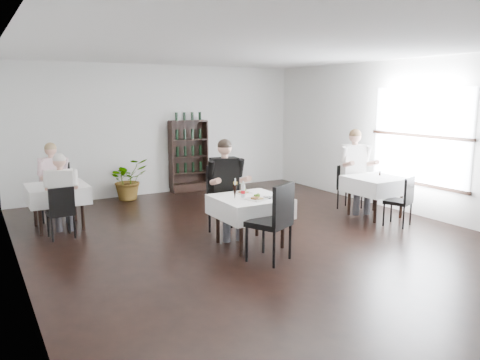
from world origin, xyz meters
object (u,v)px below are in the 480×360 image
Objects in this scene: wine_shelf at (189,157)px; main_table at (250,206)px; potted_tree at (128,179)px; diner_main at (226,181)px.

wine_shelf is 4.41m from main_table.
wine_shelf is at bearing 6.33° from potted_tree.
potted_tree is (-0.65, 4.14, -0.16)m from main_table.
wine_shelf is 3.82m from diner_main.
potted_tree is at bearing -173.67° from wine_shelf.
potted_tree is 0.58× the size of diner_main.
main_table is 0.70m from diner_main.
wine_shelf is 1.89× the size of potted_tree.
diner_main is (-0.97, -3.69, 0.09)m from wine_shelf.
main_table is 4.20m from potted_tree.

